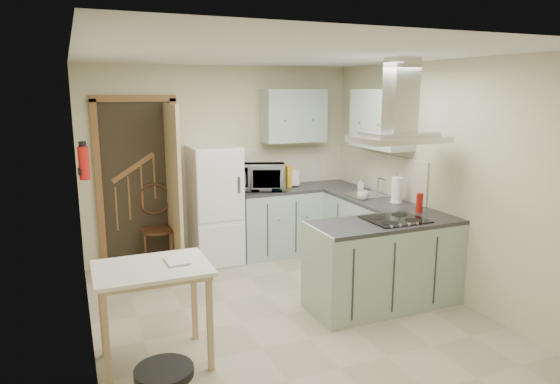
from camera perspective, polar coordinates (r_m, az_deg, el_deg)
name	(u,v)px	position (r m, az deg, el deg)	size (l,w,h in m)	color
floor	(286,314)	(5.11, 0.69, -13.80)	(4.20, 4.20, 0.00)	tan
ceiling	(287,55)	(4.63, 0.77, 15.40)	(4.20, 4.20, 0.00)	silver
back_wall	(223,162)	(6.66, -6.59, 3.40)	(3.60, 3.60, 0.00)	beige
left_wall	(82,209)	(4.33, -21.65, -1.83)	(4.20, 4.20, 0.00)	beige
right_wall	(438,178)	(5.67, 17.62, 1.48)	(4.20, 4.20, 0.00)	beige
doorway	(138,183)	(6.44, -15.88, 0.95)	(1.10, 0.12, 2.10)	brown
fridge	(215,205)	(6.41, -7.43, -1.48)	(0.60, 0.60, 1.50)	white
counter_back	(277,221)	(6.76, -0.32, -3.32)	(1.08, 0.60, 0.90)	#9EB2A0
counter_right	(357,227)	(6.56, 8.79, -3.94)	(0.60, 1.95, 0.90)	#9EB2A0
splashback	(289,166)	(6.99, 1.03, 3.04)	(1.68, 0.02, 0.50)	beige
wall_cabinet_back	(293,116)	(6.77, 1.54, 8.71)	(0.85, 0.35, 0.70)	#9EB2A0
wall_cabinet_right	(382,119)	(6.17, 11.55, 8.19)	(0.35, 0.90, 0.70)	#9EB2A0
peninsula	(385,263)	(5.27, 11.88, -7.98)	(1.55, 0.65, 0.90)	#9EB2A0
hob	(395,219)	(5.19, 12.99, -3.06)	(0.58, 0.50, 0.01)	black
extractor_hood	(399,139)	(5.05, 13.42, 5.91)	(0.90, 0.55, 0.10)	silver
sink	(366,195)	(6.30, 9.75, -0.34)	(0.45, 0.40, 0.01)	silver
fire_extinguisher	(84,163)	(5.17, -21.51, 3.09)	(0.10, 0.10, 0.32)	#B2140F
drop_leaf_table	(154,315)	(4.25, -14.16, -13.52)	(0.89, 0.67, 0.83)	#D0B980
bentwood_chair	(158,230)	(6.43, -13.79, -4.25)	(0.42, 0.42, 0.94)	#52361B
microwave	(262,177)	(6.54, -2.12, 1.71)	(0.61, 0.41, 0.34)	black
kettle	(294,178)	(6.80, 1.65, 1.63)	(0.16, 0.16, 0.23)	white
cereal_box	(286,176)	(6.78, 0.70, 1.85)	(0.08, 0.19, 0.28)	gold
soap_bottle	(360,184)	(6.60, 9.18, 0.89)	(0.07, 0.07, 0.16)	silver
paper_towel	(397,190)	(5.93, 13.19, 0.25)	(0.12, 0.12, 0.31)	white
cup	(363,195)	(6.04, 9.47, -0.40)	(0.14, 0.14, 0.11)	white
red_bottle	(419,203)	(5.56, 15.65, -1.19)	(0.07, 0.07, 0.21)	#B21A0F
book	(166,257)	(4.10, -12.94, -7.26)	(0.18, 0.24, 0.11)	#A03542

